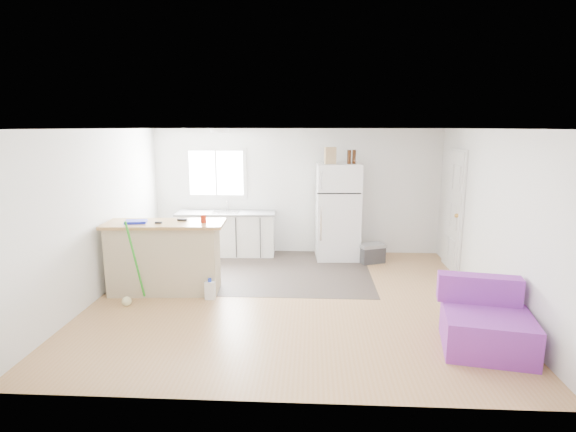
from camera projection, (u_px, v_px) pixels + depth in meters
The scene contains 19 objects.
room at pixel (290, 217), 6.24m from camera, with size 5.51×5.01×2.41m.
vinyl_zone at pixel (251, 270), 7.73m from camera, with size 4.05×2.50×0.00m, color #38302A.
window at pixel (216, 173), 8.69m from camera, with size 1.18×0.06×0.98m.
interior_door at pixel (454, 211), 7.65m from camera, with size 0.11×0.92×2.10m.
ceiling_fixture at pixel (219, 131), 7.25m from camera, with size 0.30×0.30×0.07m, color white.
kitchen_cabinets at pixel (227, 233), 8.62m from camera, with size 1.90×0.66×1.10m.
peninsula at pixel (164, 257), 6.64m from camera, with size 1.76×0.77×1.06m.
refrigerator at pixel (338, 211), 8.33m from camera, with size 0.82×0.79×1.77m.
cooler at pixel (371, 253), 8.15m from camera, with size 0.54×0.46×0.35m.
purple_seat at pixel (485, 324), 4.97m from camera, with size 1.05×1.02×0.75m.
cleaner_jug at pixel (210, 290), 6.41m from camera, with size 0.14×0.10×0.31m.
mop at pixel (129, 288), 6.20m from camera, with size 0.24×0.34×1.21m.
red_cup at pixel (203, 219), 6.50m from camera, with size 0.08×0.08×0.12m, color red.
blue_tray at pixel (136, 222), 6.49m from camera, with size 0.30×0.22×0.04m, color #141DC4.
tool_a at pixel (182, 220), 6.65m from camera, with size 0.14×0.05×0.03m, color black.
tool_b at pixel (158, 223), 6.45m from camera, with size 0.10×0.04×0.03m, color black.
cardboard_box at pixel (330, 155), 8.06m from camera, with size 0.20×0.10×0.30m, color tan.
bottle_left at pixel (349, 157), 8.06m from camera, with size 0.07×0.07×0.25m, color #361909.
bottle_right at pixel (354, 157), 8.11m from camera, with size 0.07×0.07×0.25m, color #361909.
Camera 1 is at (0.31, -6.11, 2.42)m, focal length 28.00 mm.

